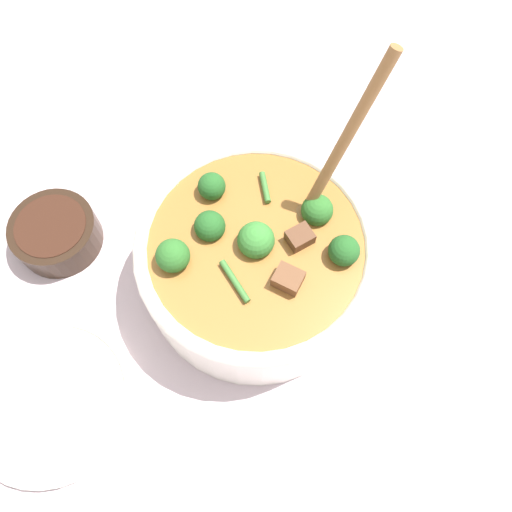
{
  "coord_description": "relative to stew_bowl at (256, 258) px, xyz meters",
  "views": [
    {
      "loc": [
        -0.15,
        0.17,
        0.58
      ],
      "look_at": [
        0.0,
        0.0,
        0.07
      ],
      "focal_mm": 35.0,
      "sensor_mm": 36.0,
      "label": 1
    }
  ],
  "objects": [
    {
      "name": "ground_plane",
      "position": [
        -0.0,
        0.0,
        -0.06
      ],
      "size": [
        4.0,
        4.0,
        0.0
      ],
      "primitive_type": "plane",
      "color": "silver"
    },
    {
      "name": "stew_bowl",
      "position": [
        0.0,
        0.0,
        0.0
      ],
      "size": [
        0.27,
        0.28,
        0.29
      ],
      "color": "white",
      "rests_on": "ground_plane"
    },
    {
      "name": "condiment_bowl",
      "position": [
        0.22,
        0.13,
        -0.04
      ],
      "size": [
        0.11,
        0.11,
        0.04
      ],
      "color": "black",
      "rests_on": "ground_plane"
    },
    {
      "name": "empty_plate",
      "position": [
        0.07,
        0.26,
        -0.05
      ],
      "size": [
        0.19,
        0.19,
        0.02
      ],
      "color": "silver",
      "rests_on": "ground_plane"
    }
  ]
}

